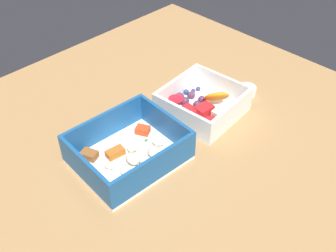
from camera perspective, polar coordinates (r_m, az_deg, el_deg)
name	(u,v)px	position (r cm, az deg, el deg)	size (l,w,h in cm)	color
table_surface	(176,140)	(73.82, 1.20, -1.93)	(80.00, 80.00, 2.00)	#9E7547
pasta_container	(129,152)	(67.70, -5.48, -3.63)	(18.03, 15.24, 5.87)	white
fruit_bowl	(202,105)	(77.43, 4.81, 2.96)	(14.84, 14.54, 5.18)	white
paper_cup_liner	(247,90)	(84.13, 11.08, 4.94)	(3.61, 3.61, 1.68)	white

